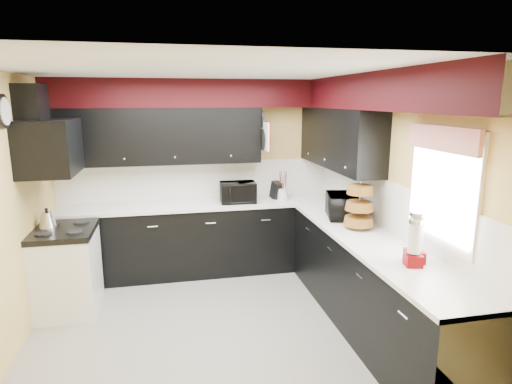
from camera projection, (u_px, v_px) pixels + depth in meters
ground at (215, 329)px, 4.29m from camera, size 3.60×3.60×0.00m
wall_back at (198, 176)px, 5.74m from camera, size 3.60×0.06×2.50m
wall_right at (387, 199)px, 4.39m from camera, size 0.06×3.60×2.50m
wall_left at (3, 219)px, 3.66m from camera, size 0.06×3.60×2.50m
ceiling at (209, 71)px, 3.76m from camera, size 3.60×3.60×0.06m
cab_back at (201, 239)px, 5.63m from camera, size 3.60×0.60×0.90m
cab_right at (369, 286)px, 4.21m from camera, size 0.60×3.00×0.90m
counter_back at (200, 205)px, 5.53m from camera, size 3.62×0.64×0.04m
counter_right at (372, 241)px, 4.11m from camera, size 0.64×3.02×0.04m
splash_back at (198, 180)px, 5.75m from camera, size 3.60×0.02×0.50m
splash_right at (386, 205)px, 4.40m from camera, size 0.02×3.60×0.50m
upper_back at (157, 136)px, 5.36m from camera, size 2.60×0.35×0.70m
upper_right at (339, 138)px, 5.10m from camera, size 0.35×1.80×0.70m
soffit_back at (196, 93)px, 5.35m from camera, size 3.60×0.36×0.35m
soffit_right at (387, 91)px, 3.95m from camera, size 0.36×3.24×0.35m
stove at (68, 272)px, 4.61m from camera, size 0.60×0.75×0.86m
cooktop at (64, 231)px, 4.51m from camera, size 0.62×0.77×0.06m
hood at (50, 147)px, 4.31m from camera, size 0.50×0.78×0.55m
hood_duct at (31, 105)px, 4.20m from camera, size 0.24×0.40×0.40m
window at (443, 188)px, 3.46m from camera, size 0.03×0.86×0.96m
valance at (442, 138)px, 3.37m from camera, size 0.04×0.88×0.20m
pan_top at (261, 119)px, 5.51m from camera, size 0.03×0.22×0.40m
pan_mid at (263, 140)px, 5.44m from camera, size 0.03×0.28×0.46m
pan_low at (259, 140)px, 5.70m from camera, size 0.03×0.24×0.42m
cut_board at (266, 136)px, 5.32m from camera, size 0.03×0.26×0.35m
baskets at (359, 206)px, 4.39m from camera, size 0.27×0.27×0.50m
clock at (4, 111)px, 3.71m from camera, size 0.03×0.30×0.30m
deco_plate at (411, 100)px, 3.84m from camera, size 0.03×0.24×0.24m
toaster_oven at (238, 192)px, 5.55m from camera, size 0.47×0.39×0.26m
microwave at (342, 206)px, 4.82m from camera, size 0.44×0.55×0.27m
utensil_crock at (283, 194)px, 5.70m from camera, size 0.18×0.18×0.15m
knife_block at (276, 190)px, 5.74m from camera, size 0.15×0.17×0.23m
kettle at (47, 220)px, 4.54m from camera, size 0.24×0.24×0.16m
dispenser_a at (414, 245)px, 3.40m from camera, size 0.15×0.15×0.35m
dispenser_b at (416, 239)px, 3.48m from camera, size 0.18×0.18×0.40m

